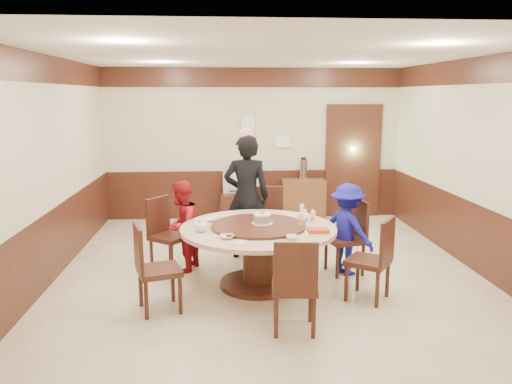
{
  "coord_description": "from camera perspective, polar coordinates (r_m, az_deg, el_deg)",
  "views": [
    {
      "loc": [
        -0.62,
        -6.33,
        2.31
      ],
      "look_at": [
        -0.17,
        -0.14,
        1.1
      ],
      "focal_mm": 35.0,
      "sensor_mm": 36.0,
      "label": 1
    }
  ],
  "objects": [
    {
      "name": "room",
      "position": [
        6.49,
        1.52,
        0.1
      ],
      "size": [
        6.0,
        6.04,
        2.84
      ],
      "color": "beige",
      "rests_on": "ground"
    },
    {
      "name": "banquet_table",
      "position": [
        6.08,
        0.27,
        -5.98
      ],
      "size": [
        1.88,
        1.88,
        0.78
      ],
      "color": "#3C1B13",
      "rests_on": "ground"
    },
    {
      "name": "chair_0",
      "position": [
        6.7,
        10.25,
        -6.56
      ],
      "size": [
        0.53,
        0.52,
        0.97
      ],
      "rotation": [
        0.0,
        0.0,
        1.77
      ],
      "color": "#3C1B13",
      "rests_on": "ground"
    },
    {
      "name": "chair_1",
      "position": [
        7.41,
        1.64,
        -4.67
      ],
      "size": [
        0.44,
        0.45,
        0.97
      ],
      "rotation": [
        0.0,
        0.0,
        3.15
      ],
      "color": "#3C1B13",
      "rests_on": "ground"
    },
    {
      "name": "chair_2",
      "position": [
        6.82,
        -9.88,
        -6.23
      ],
      "size": [
        0.62,
        0.62,
        0.97
      ],
      "rotation": [
        0.0,
        0.0,
        4.06
      ],
      "color": "#3C1B13",
      "rests_on": "ground"
    },
    {
      "name": "chair_3",
      "position": [
        5.58,
        -11.18,
        -10.25
      ],
      "size": [
        0.56,
        0.55,
        0.97
      ],
      "rotation": [
        0.0,
        0.0,
        5.02
      ],
      "color": "#3C1B13",
      "rests_on": "ground"
    },
    {
      "name": "chair_4",
      "position": [
        5.06,
        4.38,
        -12.38
      ],
      "size": [
        0.48,
        0.49,
        0.97
      ],
      "rotation": [
        0.0,
        0.0,
        6.19
      ],
      "color": "#3C1B13",
      "rests_on": "ground"
    },
    {
      "name": "chair_5",
      "position": [
        5.9,
        12.83,
        -9.13
      ],
      "size": [
        0.62,
        0.61,
        0.97
      ],
      "rotation": [
        0.0,
        0.0,
        7.22
      ],
      "color": "#3C1B13",
      "rests_on": "ground"
    },
    {
      "name": "person_standing",
      "position": [
        7.1,
        -1.1,
        -0.53
      ],
      "size": [
        0.67,
        0.46,
        1.77
      ],
      "primitive_type": "imported",
      "rotation": [
        0.0,
        0.0,
        3.09
      ],
      "color": "black",
      "rests_on": "ground"
    },
    {
      "name": "person_red",
      "position": [
        6.66,
        -8.51,
        -3.91
      ],
      "size": [
        0.64,
        0.71,
        1.22
      ],
      "primitive_type": "imported",
      "rotation": [
        0.0,
        0.0,
        4.36
      ],
      "color": "#A5161F",
      "rests_on": "ground"
    },
    {
      "name": "person_blue",
      "position": [
        6.58,
        10.41,
        -4.21
      ],
      "size": [
        0.82,
        0.89,
        1.2
      ],
      "primitive_type": "imported",
      "rotation": [
        0.0,
        0.0,
        2.21
      ],
      "color": "#171795",
      "rests_on": "ground"
    },
    {
      "name": "birthday_cake",
      "position": [
        6.03,
        0.73,
        -3.08
      ],
      "size": [
        0.26,
        0.26,
        0.18
      ],
      "color": "white",
      "rests_on": "banquet_table"
    },
    {
      "name": "teapot_left",
      "position": [
        5.83,
        -6.29,
        -3.95
      ],
      "size": [
        0.17,
        0.15,
        0.13
      ],
      "primitive_type": "ellipsoid",
      "color": "white",
      "rests_on": "banquet_table"
    },
    {
      "name": "teapot_right",
      "position": [
        6.32,
        5.46,
        -2.75
      ],
      "size": [
        0.17,
        0.15,
        0.13
      ],
      "primitive_type": "ellipsoid",
      "color": "white",
      "rests_on": "banquet_table"
    },
    {
      "name": "bowl_0",
      "position": [
        6.3,
        -5.27,
        -3.18
      ],
      "size": [
        0.16,
        0.16,
        0.04
      ],
      "primitive_type": "imported",
      "color": "white",
      "rests_on": "banquet_table"
    },
    {
      "name": "bowl_1",
      "position": [
        5.52,
        4.16,
        -5.2
      ],
      "size": [
        0.14,
        0.14,
        0.04
      ],
      "primitive_type": "imported",
      "color": "white",
      "rests_on": "banquet_table"
    },
    {
      "name": "bowl_2",
      "position": [
        5.54,
        -3.32,
        -5.14
      ],
      "size": [
        0.16,
        0.16,
        0.04
      ],
      "primitive_type": "imported",
      "color": "white",
      "rests_on": "banquet_table"
    },
    {
      "name": "bowl_3",
      "position": [
        5.93,
        6.86,
        -4.11
      ],
      "size": [
        0.13,
        0.13,
        0.04
      ],
      "primitive_type": "imported",
      "color": "white",
      "rests_on": "banquet_table"
    },
    {
      "name": "bowl_4",
      "position": [
        6.09,
        -6.31,
        -3.69
      ],
      "size": [
        0.17,
        0.17,
        0.04
      ],
      "primitive_type": "imported",
      "color": "white",
      "rests_on": "banquet_table"
    },
    {
      "name": "saucer_near",
      "position": [
        5.38,
        -1.86,
        -5.79
      ],
      "size": [
        0.18,
        0.18,
        0.01
      ],
      "primitive_type": "cylinder",
      "color": "white",
      "rests_on": "banquet_table"
    },
    {
      "name": "saucer_far",
      "position": [
        6.54,
        3.87,
        -2.74
      ],
      "size": [
        0.18,
        0.18,
        0.01
      ],
      "primitive_type": "cylinder",
      "color": "white",
      "rests_on": "banquet_table"
    },
    {
      "name": "shrimp_platter",
      "position": [
        5.75,
        7.13,
        -4.51
      ],
      "size": [
        0.3,
        0.2,
        0.06
      ],
      "color": "white",
      "rests_on": "banquet_table"
    },
    {
      "name": "bottle_0",
      "position": [
        6.01,
        5.14,
        -3.27
      ],
      "size": [
        0.06,
        0.06,
        0.16
      ],
      "primitive_type": "cylinder",
      "color": "white",
      "rests_on": "banquet_table"
    },
    {
      "name": "bottle_1",
      "position": [
        6.17,
        6.52,
        -2.92
      ],
      "size": [
        0.06,
        0.06,
        0.16
      ],
      "primitive_type": "cylinder",
      "color": "white",
      "rests_on": "banquet_table"
    },
    {
      "name": "bottle_2",
      "position": [
        6.49,
        5.26,
        -2.2
      ],
      "size": [
        0.06,
        0.06,
        0.16
      ],
      "primitive_type": "cylinder",
      "color": "white",
      "rests_on": "banquet_table"
    },
    {
      "name": "tv_stand",
      "position": [
        9.32,
        -1.46,
        -1.73
      ],
      "size": [
        0.85,
        0.45,
        0.5
      ],
      "primitive_type": "cube",
      "color": "#3C1B13",
      "rests_on": "ground"
    },
    {
      "name": "television",
      "position": [
        9.23,
        -1.48,
        1.07
      ],
      "size": [
        0.74,
        0.13,
        0.42
      ],
      "primitive_type": "imported",
      "rotation": [
        0.0,
        0.0,
        3.19
      ],
      "color": "gray",
      "rests_on": "tv_stand"
    },
    {
      "name": "side_cabinet",
      "position": [
        9.44,
        5.4,
        -0.83
      ],
      "size": [
        0.8,
        0.4,
        0.75
      ],
      "primitive_type": "cube",
      "color": "brown",
      "rests_on": "ground"
    },
    {
      "name": "thermos",
      "position": [
        9.34,
        5.43,
        2.56
      ],
      "size": [
        0.15,
        0.15,
        0.38
      ],
      "primitive_type": "cylinder",
      "color": "silver",
      "rests_on": "side_cabinet"
    },
    {
      "name": "notice_left",
      "position": [
        9.32,
        -0.92,
        7.6
      ],
      "size": [
        0.25,
        0.0,
        0.35
      ],
      "primitive_type": "cube",
      "color": "white",
      "rests_on": "room"
    },
    {
      "name": "notice_right",
      "position": [
        9.4,
        3.06,
        5.78
      ],
      "size": [
        0.3,
        0.0,
        0.22
      ],
      "primitive_type": "cube",
      "color": "white",
      "rests_on": "room"
    }
  ]
}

